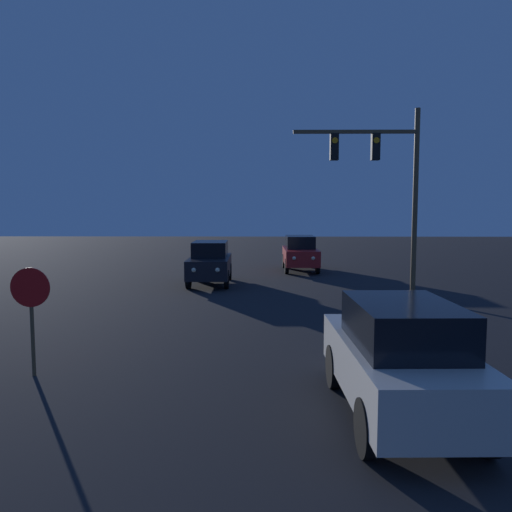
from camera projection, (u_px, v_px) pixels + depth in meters
name	position (u px, v px, depth m)	size (l,w,h in m)	color
car_near	(399.00, 357.00, 7.42)	(1.77, 4.13, 1.79)	beige
car_mid	(210.00, 262.00, 20.94)	(1.76, 4.13, 1.79)	black
car_far	(300.00, 253.00, 25.53)	(1.70, 4.11, 1.79)	#B21E1E
traffic_signal_mast	(386.00, 174.00, 17.13)	(4.32, 0.30, 6.56)	brown
stop_sign	(31.00, 301.00, 9.25)	(0.74, 0.07, 2.05)	brown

